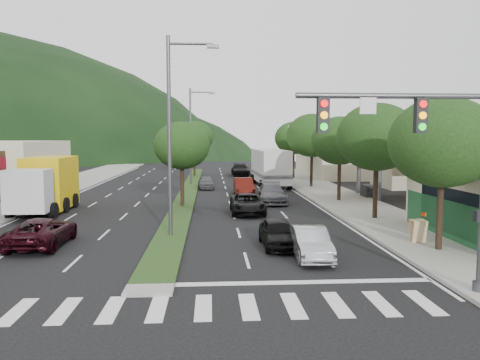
{
  "coord_description": "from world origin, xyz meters",
  "views": [
    {
      "loc": [
        2.04,
        -15.53,
        5.07
      ],
      "look_at": [
        3.81,
        12.52,
        2.45
      ],
      "focal_mm": 35.0,
      "sensor_mm": 36.0,
      "label": 1
    }
  ],
  "objects": [
    {
      "name": "car_queue_b",
      "position": [
        6.7,
        19.83,
        0.74
      ],
      "size": [
        2.23,
        5.13,
        1.47
      ],
      "primitive_type": "imported",
      "rotation": [
        0.0,
        0.0,
        -0.03
      ],
      "color": "#505056",
      "rests_on": "ground"
    },
    {
      "name": "car_queue_c",
      "position": [
        4.9,
        24.83,
        0.74
      ],
      "size": [
        1.66,
        4.51,
        1.47
      ],
      "primitive_type": "imported",
      "rotation": [
        0.0,
        0.0,
        0.02
      ],
      "color": "#52130D",
      "rests_on": "ground"
    },
    {
      "name": "tree_r_e",
      "position": [
        12.0,
        40.0,
        4.89
      ],
      "size": [
        4.6,
        4.6,
        6.71
      ],
      "color": "black",
      "rests_on": "sidewalk_right"
    },
    {
      "name": "tree_med_far",
      "position": [
        0.0,
        44.0,
        5.01
      ],
      "size": [
        4.8,
        4.8,
        6.94
      ],
      "color": "black",
      "rests_on": "median"
    },
    {
      "name": "ground",
      "position": [
        0.0,
        0.0,
        0.0
      ],
      "size": [
        160.0,
        160.0,
        0.0
      ],
      "primitive_type": "plane",
      "color": "black",
      "rests_on": "ground"
    },
    {
      "name": "car_queue_d",
      "position": [
        4.45,
        14.83,
        0.66
      ],
      "size": [
        2.19,
        4.73,
        1.31
      ],
      "primitive_type": "imported",
      "rotation": [
        0.0,
        0.0,
        0.0
      ],
      "color": "black",
      "rests_on": "ground"
    },
    {
      "name": "streetlight_mid",
      "position": [
        0.21,
        33.0,
        5.58
      ],
      "size": [
        2.6,
        0.25,
        10.0
      ],
      "color": "#47494C",
      "rests_on": "ground"
    },
    {
      "name": "median",
      "position": [
        0.0,
        28.0,
        0.06
      ],
      "size": [
        1.6,
        56.0,
        0.12
      ],
      "primitive_type": "cube",
      "color": "#1B3513",
      "rests_on": "ground"
    },
    {
      "name": "bldg_right_far",
      "position": [
        19.5,
        44.0,
        2.6
      ],
      "size": [
        10.0,
        16.0,
        5.2
      ],
      "primitive_type": "cube",
      "color": "beige",
      "rests_on": "ground"
    },
    {
      "name": "sidewalk_right",
      "position": [
        12.5,
        25.0,
        0.07
      ],
      "size": [
        5.0,
        90.0,
        0.15
      ],
      "primitive_type": "cube",
      "color": "gray",
      "rests_on": "ground"
    },
    {
      "name": "car_queue_a",
      "position": [
        5.12,
        5.47,
        0.65
      ],
      "size": [
        1.6,
        3.85,
        1.3
      ],
      "primitive_type": "imported",
      "rotation": [
        0.0,
        0.0,
        0.02
      ],
      "color": "black",
      "rests_on": "ground"
    },
    {
      "name": "box_truck",
      "position": [
        -9.0,
        16.47,
        1.74
      ],
      "size": [
        3.01,
        7.48,
        3.67
      ],
      "rotation": [
        0.0,
        0.0,
        3.15
      ],
      "color": "silver",
      "rests_on": "ground"
    },
    {
      "name": "traffic_signal",
      "position": [
        9.03,
        -1.54,
        4.65
      ],
      "size": [
        6.12,
        0.4,
        7.0
      ],
      "color": "#47494C",
      "rests_on": "ground"
    },
    {
      "name": "crosswalk",
      "position": [
        0.0,
        -2.0,
        0.01
      ],
      "size": [
        19.0,
        2.2,
        0.01
      ],
      "primitive_type": "cube",
      "color": "silver",
      "rests_on": "ground"
    },
    {
      "name": "sedan_silver",
      "position": [
        6.18,
        3.43,
        0.64
      ],
      "size": [
        1.48,
        3.94,
        1.29
      ],
      "primitive_type": "imported",
      "rotation": [
        0.0,
        0.0,
        -0.03
      ],
      "color": "#B6B8BE",
      "rests_on": "ground"
    },
    {
      "name": "tree_r_a",
      "position": [
        12.0,
        4.0,
        4.82
      ],
      "size": [
        4.6,
        4.6,
        6.63
      ],
      "color": "black",
      "rests_on": "sidewalk_right"
    },
    {
      "name": "tree_r_d",
      "position": [
        12.0,
        30.0,
        5.18
      ],
      "size": [
        5.0,
        5.0,
        7.17
      ],
      "color": "black",
      "rests_on": "sidewalk_right"
    },
    {
      "name": "motorhome",
      "position": [
        8.13,
        32.08,
        1.99
      ],
      "size": [
        3.34,
        9.8,
        3.73
      ],
      "rotation": [
        0.0,
        0.0,
        0.03
      ],
      "color": "silver",
      "rests_on": "ground"
    },
    {
      "name": "tree_med_near",
      "position": [
        0.0,
        18.0,
        4.43
      ],
      "size": [
        4.0,
        4.0,
        6.02
      ],
      "color": "black",
      "rests_on": "median"
    },
    {
      "name": "suv_maroon",
      "position": [
        -5.77,
        6.36,
        0.66
      ],
      "size": [
        2.21,
        4.78,
        1.33
      ],
      "primitive_type": "imported",
      "rotation": [
        0.0,
        0.0,
        3.14
      ],
      "color": "black",
      "rests_on": "ground"
    },
    {
      "name": "streetlight_near",
      "position": [
        0.21,
        8.0,
        5.58
      ],
      "size": [
        2.6,
        0.25,
        10.0
      ],
      "color": "#47494C",
      "rests_on": "ground"
    },
    {
      "name": "a_frame_sign",
      "position": [
        11.7,
        5.38,
        0.78
      ],
      "size": [
        0.66,
        0.75,
        1.43
      ],
      "rotation": [
        0.0,
        0.0,
        -0.04
      ],
      "color": "tan",
      "rests_on": "sidewalk_right"
    },
    {
      "name": "tree_r_b",
      "position": [
        12.0,
        12.0,
        5.04
      ],
      "size": [
        4.8,
        4.8,
        6.94
      ],
      "color": "black",
      "rests_on": "sidewalk_right"
    },
    {
      "name": "tree_r_c",
      "position": [
        12.0,
        20.0,
        4.75
      ],
      "size": [
        4.4,
        4.4,
        6.48
      ],
      "color": "black",
      "rests_on": "sidewalk_right"
    },
    {
      "name": "sidewalk_left",
      "position": [
        -13.0,
        25.0,
        0.07
      ],
      "size": [
        6.0,
        90.0,
        0.15
      ],
      "primitive_type": "cube",
      "color": "gray",
      "rests_on": "ground"
    },
    {
      "name": "car_queue_f",
      "position": [
        5.91,
        45.1,
        0.77
      ],
      "size": [
        2.24,
        5.35,
        1.54
      ],
      "primitive_type": "imported",
      "rotation": [
        0.0,
        0.0,
        0.02
      ],
      "color": "black",
      "rests_on": "ground"
    },
    {
      "name": "bldg_left_far",
      "position": [
        -19.0,
        34.0,
        2.3
      ],
      "size": [
        9.0,
        14.0,
        4.6
      ],
      "primitive_type": "cube",
      "color": "beige",
      "rests_on": "ground"
    },
    {
      "name": "gas_canopy",
      "position": [
        19.0,
        22.0,
        4.65
      ],
      "size": [
        12.2,
        8.2,
        5.25
      ],
      "color": "silver",
      "rests_on": "ground"
    },
    {
      "name": "car_queue_e",
      "position": [
        1.58,
        29.83,
        0.63
      ],
      "size": [
        1.73,
        3.77,
        1.25
      ],
      "primitive_type": "imported",
      "rotation": [
        0.0,
        0.0,
        0.07
      ],
      "color": "#515056",
      "rests_on": "ground"
    }
  ]
}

